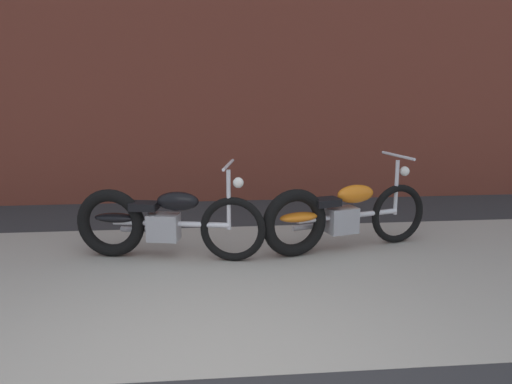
{
  "coord_description": "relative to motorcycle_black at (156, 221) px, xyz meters",
  "views": [
    {
      "loc": [
        -0.0,
        -3.18,
        1.92
      ],
      "look_at": [
        0.52,
        2.13,
        0.75
      ],
      "focal_mm": 38.49,
      "sensor_mm": 36.0,
      "label": 1
    }
  ],
  "objects": [
    {
      "name": "ground_plane",
      "position": [
        0.49,
        -2.4,
        -0.4
      ],
      "size": [
        80.0,
        80.0,
        0.0
      ],
      "primitive_type": "plane",
      "color": "#2D2D30"
    },
    {
      "name": "sidewalk_slab",
      "position": [
        0.49,
        -0.65,
        -0.4
      ],
      "size": [
        36.0,
        3.5,
        0.01
      ],
      "primitive_type": "cube",
      "color": "#9E998E",
      "rests_on": "ground"
    },
    {
      "name": "motorcycle_orange",
      "position": [
        1.92,
        0.05,
        0.0
      ],
      "size": [
        1.96,
        0.79,
        1.03
      ],
      "rotation": [
        0.0,
        0.0,
        0.28
      ],
      "color": "black",
      "rests_on": "ground"
    },
    {
      "name": "motorcycle_black",
      "position": [
        0.0,
        0.0,
        0.0
      ],
      "size": [
        1.98,
        0.72,
        1.03
      ],
      "rotation": [
        0.0,
        0.0,
        -0.21
      ],
      "color": "black",
      "rests_on": "ground"
    }
  ]
}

